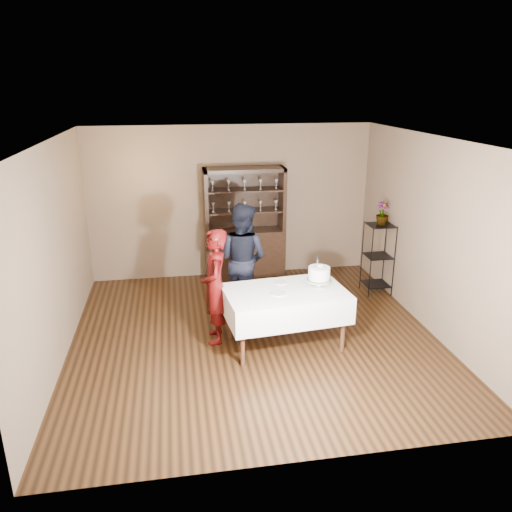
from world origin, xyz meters
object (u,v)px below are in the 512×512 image
object	(u,v)px
cake_table	(285,304)
man	(242,258)
china_hutch	(245,243)
potted_plant	(382,213)
plant_etagere	(378,256)
cake	(319,275)
woman	(215,286)

from	to	relation	value
cake_table	man	xyz separation A→B (m)	(-0.41, 1.16, 0.25)
china_hutch	potted_plant	bearing A→B (deg)	-26.67
plant_etagere	cake_table	xyz separation A→B (m)	(-1.91, -1.49, -0.05)
man	plant_etagere	bearing A→B (deg)	-136.40
china_hutch	potted_plant	size ratio (longest dim) A/B	5.32
man	cake	world-z (taller)	man
china_hutch	cake	xyz separation A→B (m)	(0.63, -2.49, 0.30)
plant_etagere	man	distance (m)	2.36
plant_etagere	woman	world-z (taller)	woman
plant_etagere	woman	xyz separation A→B (m)	(-2.81, -1.20, 0.14)
plant_etagere	woman	size ratio (longest dim) A/B	0.76
china_hutch	potted_plant	distance (m)	2.45
cake	woman	bearing A→B (deg)	169.90
woman	cake	bearing A→B (deg)	82.57
china_hutch	cake	bearing A→B (deg)	-75.81
cake_table	man	distance (m)	1.26
plant_etagere	cake_table	bearing A→B (deg)	-142.08
china_hutch	man	distance (m)	1.41
plant_etagere	potted_plant	distance (m)	0.72
woman	man	size ratio (longest dim) A/B	0.93
woman	plant_etagere	bearing A→B (deg)	115.80
plant_etagere	man	size ratio (longest dim) A/B	0.70
cake_table	potted_plant	bearing A→B (deg)	37.69
china_hutch	woman	xyz separation A→B (m)	(-0.73, -2.25, 0.13)
plant_etagere	potted_plant	world-z (taller)	potted_plant
cake_table	china_hutch	bearing A→B (deg)	93.79
man	potted_plant	size ratio (longest dim) A/B	4.55
china_hutch	man	bearing A→B (deg)	-100.01
man	potted_plant	xyz separation A→B (m)	(2.34, 0.33, 0.52)
china_hutch	cake_table	xyz separation A→B (m)	(0.17, -2.54, -0.06)
china_hutch	man	xyz separation A→B (m)	(-0.24, -1.38, 0.19)
woman	potted_plant	bearing A→B (deg)	115.68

